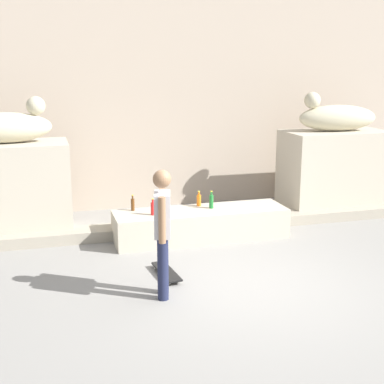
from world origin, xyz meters
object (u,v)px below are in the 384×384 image
(bottle_green, at_px, (211,201))
(bottle_brown, at_px, (133,204))
(statue_reclining_left, at_px, (5,126))
(skateboard, at_px, (167,272))
(skater, at_px, (163,228))
(bottle_red, at_px, (153,208))
(statue_reclining_right, at_px, (336,117))
(bottle_orange, at_px, (199,200))

(bottle_green, relative_size, bottle_brown, 1.11)
(statue_reclining_left, xyz_separation_m, skateboard, (2.16, -2.56, -1.86))
(skateboard, xyz_separation_m, bottle_green, (1.17, 1.57, 0.57))
(skater, distance_m, skateboard, 1.09)
(bottle_green, xyz_separation_m, bottle_red, (-1.06, -0.15, -0.01))
(statue_reclining_right, bearing_deg, bottle_orange, 20.23)
(bottle_brown, distance_m, bottle_red, 0.46)
(skater, distance_m, bottle_green, 2.62)
(skateboard, distance_m, bottle_green, 2.04)
(skateboard, distance_m, bottle_red, 1.53)
(bottle_orange, bearing_deg, skater, -116.33)
(bottle_red, bearing_deg, statue_reclining_left, 153.22)
(skateboard, height_order, bottle_red, bottle_red)
(skateboard, bearing_deg, skater, -22.38)
(skater, distance_m, bottle_brown, 2.46)
(statue_reclining_left, xyz_separation_m, bottle_red, (2.27, -1.15, -1.30))
(bottle_brown, xyz_separation_m, bottle_orange, (1.17, -0.01, -0.00))
(statue_reclining_left, relative_size, skateboard, 2.00)
(bottle_green, relative_size, bottle_orange, 1.15)
(skater, xyz_separation_m, bottle_brown, (0.03, 2.44, -0.30))
(bottle_green, bearing_deg, bottle_red, -172.03)
(bottle_green, distance_m, bottle_red, 1.07)
(statue_reclining_left, relative_size, bottle_brown, 5.93)
(statue_reclining_left, distance_m, skateboard, 3.83)
(statue_reclining_right, bearing_deg, skater, 42.79)
(bottle_orange, bearing_deg, bottle_green, -52.19)
(statue_reclining_right, relative_size, bottle_green, 5.39)
(statue_reclining_right, bearing_deg, bottle_brown, 16.24)
(statue_reclining_left, height_order, skateboard, statue_reclining_left)
(skater, xyz_separation_m, bottle_green, (1.36, 2.22, -0.29))
(bottle_green, xyz_separation_m, bottle_brown, (-1.33, 0.22, -0.01))
(skater, bearing_deg, bottle_brown, -166.92)
(bottle_brown, relative_size, bottle_red, 0.98)
(bottle_red, bearing_deg, skater, -98.29)
(statue_reclining_right, relative_size, skater, 0.99)
(bottle_red, distance_m, bottle_orange, 0.97)
(statue_reclining_right, distance_m, bottle_orange, 3.43)
(statue_reclining_left, distance_m, bottle_green, 3.71)
(skater, relative_size, bottle_green, 5.46)
(skateboard, xyz_separation_m, bottle_brown, (-0.16, 1.79, 0.56))
(skater, height_order, skateboard, skater)
(statue_reclining_right, bearing_deg, statue_reclining_left, 5.88)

